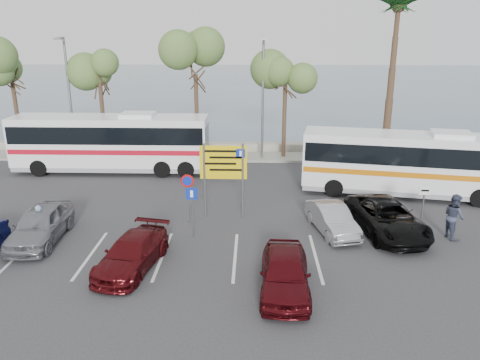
{
  "coord_description": "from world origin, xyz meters",
  "views": [
    {
      "loc": [
        2.37,
        -17.74,
        8.6
      ],
      "look_at": [
        1.78,
        3.0,
        1.91
      ],
      "focal_mm": 35.0,
      "sensor_mm": 36.0,
      "label": 1
    }
  ],
  "objects_px": {
    "street_lamp_left": "(69,92)",
    "car_silver_a": "(40,225)",
    "car_silver_b": "(332,219)",
    "pedestrian_near": "(40,223)",
    "car_red": "(285,272)",
    "coach_bus_left": "(111,145)",
    "car_maroon": "(132,253)",
    "pedestrian_far": "(454,216)",
    "street_lamp_right": "(263,93)",
    "suv_black": "(387,218)",
    "coach_bus_right": "(412,166)",
    "direction_sign": "(224,168)"
  },
  "relations": [
    {
      "from": "direction_sign",
      "to": "car_silver_a",
      "type": "xyz_separation_m",
      "value": [
        -7.6,
        -2.97,
        -1.68
      ]
    },
    {
      "from": "street_lamp_right",
      "to": "coach_bus_left",
      "type": "bearing_deg",
      "value": -162.37
    },
    {
      "from": "car_red",
      "to": "pedestrian_far",
      "type": "height_order",
      "value": "pedestrian_far"
    },
    {
      "from": "suv_black",
      "to": "car_red",
      "type": "bearing_deg",
      "value": -143.9
    },
    {
      "from": "street_lamp_left",
      "to": "car_red",
      "type": "xyz_separation_m",
      "value": [
        13.5,
        -17.02,
        -3.89
      ]
    },
    {
      "from": "car_silver_a",
      "to": "pedestrian_near",
      "type": "xyz_separation_m",
      "value": [
        -0.03,
        0.09,
        0.05
      ]
    },
    {
      "from": "car_maroon",
      "to": "pedestrian_near",
      "type": "bearing_deg",
      "value": 163.84
    },
    {
      "from": "pedestrian_far",
      "to": "direction_sign",
      "type": "bearing_deg",
      "value": 66.6
    },
    {
      "from": "coach_bus_right",
      "to": "coach_bus_left",
      "type": "bearing_deg",
      "value": 167.06
    },
    {
      "from": "car_maroon",
      "to": "pedestrian_near",
      "type": "distance_m",
      "value": 5.08
    },
    {
      "from": "direction_sign",
      "to": "pedestrian_near",
      "type": "relative_size",
      "value": 2.26
    },
    {
      "from": "suv_black",
      "to": "pedestrian_far",
      "type": "xyz_separation_m",
      "value": [
        2.7,
        -0.44,
        0.29
      ]
    },
    {
      "from": "car_silver_b",
      "to": "pedestrian_far",
      "type": "height_order",
      "value": "pedestrian_far"
    },
    {
      "from": "coach_bus_left",
      "to": "suv_black",
      "type": "xyz_separation_m",
      "value": [
        14.8,
        -9.0,
        -1.04
      ]
    },
    {
      "from": "street_lamp_right",
      "to": "suv_black",
      "type": "bearing_deg",
      "value": -66.2
    },
    {
      "from": "suv_black",
      "to": "pedestrian_near",
      "type": "xyz_separation_m",
      "value": [
        -14.93,
        -1.19,
        0.09
      ]
    },
    {
      "from": "direction_sign",
      "to": "pedestrian_far",
      "type": "height_order",
      "value": "direction_sign"
    },
    {
      "from": "street_lamp_left",
      "to": "coach_bus_left",
      "type": "relative_size",
      "value": 0.66
    },
    {
      "from": "car_silver_b",
      "to": "pedestrian_near",
      "type": "relative_size",
      "value": 2.34
    },
    {
      "from": "car_red",
      "to": "pedestrian_near",
      "type": "height_order",
      "value": "pedestrian_near"
    },
    {
      "from": "car_maroon",
      "to": "car_silver_b",
      "type": "relative_size",
      "value": 1.13
    },
    {
      "from": "pedestrian_near",
      "to": "pedestrian_far",
      "type": "distance_m",
      "value": 17.65
    },
    {
      "from": "street_lamp_left",
      "to": "coach_bus_left",
      "type": "bearing_deg",
      "value": -40.78
    },
    {
      "from": "coach_bus_left",
      "to": "pedestrian_far",
      "type": "relative_size",
      "value": 6.09
    },
    {
      "from": "coach_bus_left",
      "to": "pedestrian_near",
      "type": "xyz_separation_m",
      "value": [
        -0.13,
        -10.19,
        -0.95
      ]
    },
    {
      "from": "coach_bus_left",
      "to": "car_maroon",
      "type": "bearing_deg",
      "value": -70.82
    },
    {
      "from": "street_lamp_right",
      "to": "car_silver_b",
      "type": "xyz_separation_m",
      "value": [
        2.9,
        -12.02,
        -3.98
      ]
    },
    {
      "from": "car_silver_a",
      "to": "car_red",
      "type": "xyz_separation_m",
      "value": [
        10.1,
        -3.72,
        -0.04
      ]
    },
    {
      "from": "street_lamp_left",
      "to": "pedestrian_far",
      "type": "height_order",
      "value": "street_lamp_left"
    },
    {
      "from": "street_lamp_right",
      "to": "street_lamp_left",
      "type": "bearing_deg",
      "value": 180.0
    },
    {
      "from": "pedestrian_near",
      "to": "coach_bus_left",
      "type": "bearing_deg",
      "value": -106.19
    },
    {
      "from": "coach_bus_right",
      "to": "car_silver_a",
      "type": "height_order",
      "value": "coach_bus_right"
    },
    {
      "from": "street_lamp_right",
      "to": "car_silver_b",
      "type": "bearing_deg",
      "value": -76.44
    },
    {
      "from": "street_lamp_left",
      "to": "pedestrian_near",
      "type": "relative_size",
      "value": 5.03
    },
    {
      "from": "street_lamp_left",
      "to": "coach_bus_left",
      "type": "distance_m",
      "value": 5.43
    },
    {
      "from": "pedestrian_near",
      "to": "suv_black",
      "type": "bearing_deg",
      "value": 169.11
    },
    {
      "from": "street_lamp_left",
      "to": "car_silver_a",
      "type": "relative_size",
      "value": 1.82
    },
    {
      "from": "street_lamp_left",
      "to": "car_red",
      "type": "height_order",
      "value": "street_lamp_left"
    },
    {
      "from": "coach_bus_right",
      "to": "suv_black",
      "type": "height_order",
      "value": "coach_bus_right"
    },
    {
      "from": "street_lamp_right",
      "to": "pedestrian_far",
      "type": "height_order",
      "value": "street_lamp_right"
    },
    {
      "from": "street_lamp_left",
      "to": "coach_bus_right",
      "type": "bearing_deg",
      "value": -18.56
    },
    {
      "from": "car_red",
      "to": "direction_sign",
      "type": "bearing_deg",
      "value": 113.04
    },
    {
      "from": "coach_bus_left",
      "to": "car_maroon",
      "type": "relative_size",
      "value": 2.86
    },
    {
      "from": "car_silver_b",
      "to": "car_red",
      "type": "bearing_deg",
      "value": -128.86
    },
    {
      "from": "pedestrian_far",
      "to": "car_silver_b",
      "type": "bearing_deg",
      "value": 73.71
    },
    {
      "from": "pedestrian_far",
      "to": "suv_black",
      "type": "bearing_deg",
      "value": 69.34
    },
    {
      "from": "car_red",
      "to": "suv_black",
      "type": "xyz_separation_m",
      "value": [
        4.8,
        5.0,
        -0.0
      ]
    },
    {
      "from": "car_maroon",
      "to": "street_lamp_right",
      "type": "bearing_deg",
      "value": 83.27
    },
    {
      "from": "street_lamp_right",
      "to": "car_maroon",
      "type": "bearing_deg",
      "value": -108.25
    },
    {
      "from": "car_red",
      "to": "coach_bus_right",
      "type": "bearing_deg",
      "value": 56.07
    }
  ]
}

